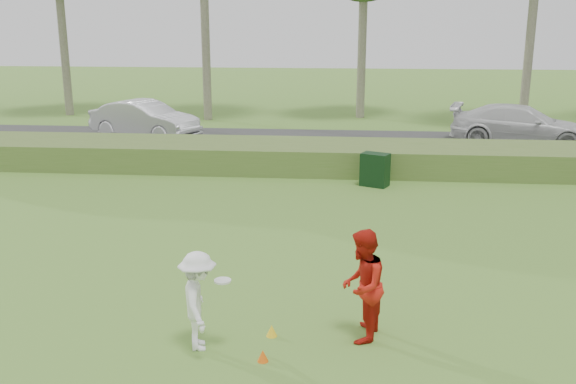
# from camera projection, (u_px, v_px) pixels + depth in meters

# --- Properties ---
(ground) EXTENTS (120.00, 120.00, 0.00)m
(ground) POSITION_uv_depth(u_px,v_px,m) (267.00, 323.00, 11.19)
(ground) COLOR #457727
(ground) RESTS_ON ground
(reed_strip) EXTENTS (80.00, 3.00, 0.90)m
(reed_strip) POSITION_uv_depth(u_px,v_px,m) (309.00, 156.00, 22.61)
(reed_strip) COLOR #496829
(reed_strip) RESTS_ON ground
(park_road) EXTENTS (80.00, 6.00, 0.06)m
(park_road) POSITION_uv_depth(u_px,v_px,m) (316.00, 142.00, 27.53)
(park_road) COLOR #2D2D2D
(park_road) RESTS_ON ground
(player_white) EXTENTS (0.96, 1.17, 1.63)m
(player_white) POSITION_uv_depth(u_px,v_px,m) (198.00, 301.00, 10.17)
(player_white) COLOR white
(player_white) RESTS_ON ground
(player_red) EXTENTS (0.89, 1.05, 1.89)m
(player_red) POSITION_uv_depth(u_px,v_px,m) (362.00, 286.00, 10.43)
(player_red) COLOR red
(player_red) RESTS_ON ground
(cone_orange) EXTENTS (0.17, 0.17, 0.19)m
(cone_orange) POSITION_uv_depth(u_px,v_px,m) (263.00, 356.00, 9.93)
(cone_orange) COLOR #F45D0C
(cone_orange) RESTS_ON ground
(cone_yellow) EXTENTS (0.18, 0.18, 0.20)m
(cone_yellow) POSITION_uv_depth(u_px,v_px,m) (272.00, 331.00, 10.72)
(cone_yellow) COLOR yellow
(cone_yellow) RESTS_ON ground
(utility_cabinet) EXTENTS (0.99, 0.83, 1.05)m
(utility_cabinet) POSITION_uv_depth(u_px,v_px,m) (375.00, 170.00, 20.27)
(utility_cabinet) COLOR black
(utility_cabinet) RESTS_ON ground
(car_mid) EXTENTS (5.25, 3.43, 1.63)m
(car_mid) POSITION_uv_depth(u_px,v_px,m) (145.00, 119.00, 28.07)
(car_mid) COLOR silver
(car_mid) RESTS_ON park_road
(car_right) EXTENTS (6.07, 3.69, 1.64)m
(car_right) POSITION_uv_depth(u_px,v_px,m) (521.00, 125.00, 26.50)
(car_right) COLOR silver
(car_right) RESTS_ON park_road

